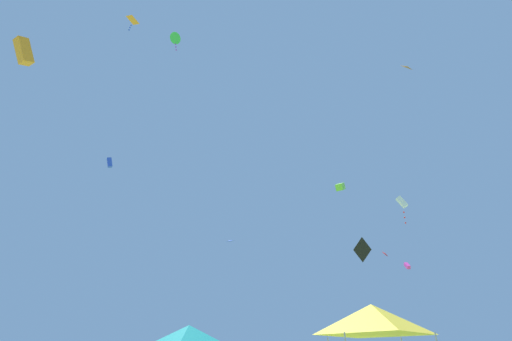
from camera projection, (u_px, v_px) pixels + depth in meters
canopy_tent_yellow at (371, 319)px, 13.04m from camera, size 3.40×3.40×3.64m
canopy_tent_teal at (186, 336)px, 15.26m from camera, size 2.91×2.91×3.11m
kite_orange_box at (22, 50)px, 17.91m from camera, size 1.07×1.28×1.46m
kite_blue_box at (108, 162)px, 39.68m from camera, size 0.90×0.77×1.23m
kite_black_diamond at (360, 250)px, 27.97m from camera, size 1.13×0.98×1.37m
kite_green_delta at (175, 38)px, 24.93m from camera, size 1.12×1.07×1.74m
kite_orange_diamond at (132, 20)px, 23.08m from camera, size 0.86×0.72×1.63m
kite_blue_delta at (229, 241)px, 27.43m from camera, size 0.95×0.95×0.26m
kite_orange_delta at (406, 67)px, 30.40m from camera, size 1.37×1.13×1.07m
kite_lime_box at (339, 187)px, 28.00m from camera, size 1.15×1.55×1.13m
kite_red_delta at (384, 254)px, 31.53m from camera, size 0.79×0.80×0.56m
kite_magenta_box at (405, 266)px, 28.98m from camera, size 0.32×0.75×0.68m
kite_white_box at (400, 203)px, 26.43m from camera, size 0.82×0.61×2.15m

